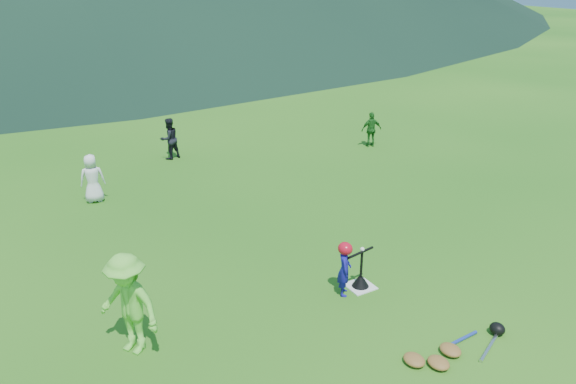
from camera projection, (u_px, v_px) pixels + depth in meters
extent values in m
plane|color=#1D5714|center=(360.00, 287.00, 9.77)|extent=(120.00, 120.00, 0.00)
cube|color=silver|center=(360.00, 286.00, 9.77)|extent=(0.45, 0.45, 0.02)
sphere|color=white|center=(362.00, 249.00, 9.49)|extent=(0.08, 0.08, 0.08)
imported|color=#18148D|center=(344.00, 269.00, 9.39)|extent=(0.38, 0.41, 0.94)
imported|color=#67CC3C|center=(128.00, 304.00, 7.89)|extent=(1.03, 1.16, 1.56)
imported|color=silver|center=(92.00, 178.00, 13.05)|extent=(0.63, 0.47, 1.15)
imported|color=black|center=(169.00, 139.00, 15.93)|extent=(0.67, 0.59, 1.19)
imported|color=#1D631D|center=(371.00, 129.00, 17.02)|extent=(0.67, 0.42, 1.07)
cone|color=black|center=(360.00, 281.00, 9.73)|extent=(0.30, 0.30, 0.18)
cylinder|color=black|center=(361.00, 264.00, 9.60)|extent=(0.04, 0.04, 0.50)
ellipsoid|color=#B40C1F|center=(345.00, 249.00, 9.25)|extent=(0.24, 0.26, 0.22)
cylinder|color=black|center=(359.00, 253.00, 9.45)|extent=(0.62, 0.12, 0.07)
ellipsoid|color=olive|center=(438.00, 363.00, 7.82)|extent=(0.28, 0.34, 0.13)
ellipsoid|color=olive|center=(450.00, 350.00, 8.08)|extent=(0.28, 0.34, 0.13)
ellipsoid|color=olive|center=(414.00, 360.00, 7.88)|extent=(0.28, 0.34, 0.13)
cylinder|color=silver|center=(489.00, 348.00, 8.18)|extent=(0.68, 0.35, 0.06)
cylinder|color=#263FA5|center=(461.00, 340.00, 8.36)|extent=(0.68, 0.09, 0.05)
ellipsoid|color=black|center=(497.00, 329.00, 8.50)|extent=(0.22, 0.24, 0.19)
cube|color=gray|center=(63.00, 50.00, 31.92)|extent=(70.00, 0.03, 1.20)
cube|color=yellow|center=(61.00, 38.00, 31.67)|extent=(70.00, 0.08, 0.08)
cylinder|color=gray|center=(63.00, 50.00, 31.92)|extent=(0.07, 0.07, 1.30)
cylinder|color=gray|center=(490.00, 20.00, 48.23)|extent=(0.07, 0.07, 1.30)
cylinder|color=#382314|center=(70.00, 17.00, 36.56)|extent=(0.56, 0.56, 3.81)
cylinder|color=#382314|center=(136.00, 8.00, 39.88)|extent=(0.56, 0.56, 4.41)
cylinder|color=#382314|center=(215.00, 17.00, 39.94)|extent=(0.56, 0.56, 3.25)
cylinder|color=#382314|center=(265.00, 8.00, 43.26)|extent=(0.56, 0.56, 3.85)
cylinder|color=#382314|center=(307.00, 1.00, 46.59)|extent=(0.56, 0.56, 4.44)
cylinder|color=#382314|center=(375.00, 9.00, 46.64)|extent=(0.56, 0.56, 3.29)
cylinder|color=#382314|center=(407.00, 2.00, 49.97)|extent=(0.56, 0.56, 3.88)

